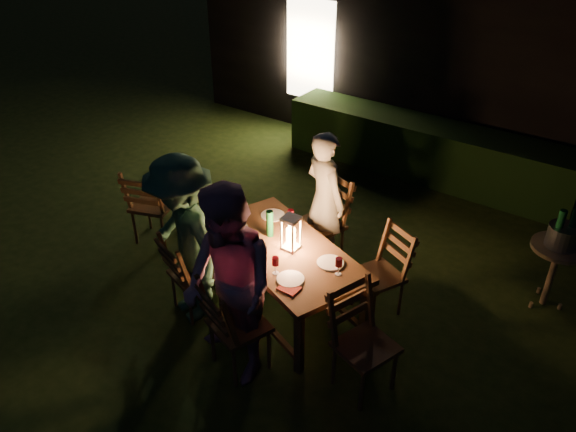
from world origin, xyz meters
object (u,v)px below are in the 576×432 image
Objects in this scene: person_opp_right at (229,287)px; lantern at (291,235)px; person_house_side at (325,200)px; ice_bucket at (563,236)px; person_opp_left at (184,241)px; chair_spare at (154,217)px; bottle_bucket_b at (571,232)px; chair_end at (363,359)px; bottle_bucket_a at (558,232)px; chair_far_left at (320,237)px; side_table at (558,253)px; chair_near_right at (238,339)px; chair_far_right at (379,287)px; chair_near_left at (194,287)px; dining_table at (284,254)px; bottle_table at (270,224)px.

person_opp_right is 5.24× the size of lantern.
ice_bucket is (2.27, 0.68, 0.04)m from person_house_side.
person_opp_left reaches higher than ice_bucket.
chair_spare reaches higher than ice_bucket.
person_opp_right is at bearing -128.72° from bottle_bucket_b.
bottle_bucket_a reaches higher than chair_end.
side_table is (2.29, 0.73, 0.31)m from chair_far_left.
chair_near_right reaches higher than chair_spare.
chair_end is 2.90× the size of lantern.
chair_far_right is 0.52× the size of person_opp_right.
chair_near_right is (0.84, -0.32, 0.02)m from chair_near_left.
dining_table is 0.96m from person_opp_left.
bottle_bucket_a is at bearing 172.70° from chair_end.
chair_far_left is 0.58× the size of person_opp_right.
chair_far_left is at bearing 90.06° from person_opp_left.
bottle_table is (-1.38, 0.53, 0.57)m from chair_end.
bottle_table is at bearing -93.08° from chair_end.
person_opp_left reaches higher than bottle_table.
chair_near_right is 1.79m from chair_far_left.
chair_near_right is 1.89m from person_house_side.
bottle_bucket_a is at bearing -141.34° from ice_bucket.
chair_far_right is at bearing -141.19° from side_table.
person_opp_left reaches higher than person_house_side.
side_table is (1.35, 1.09, 0.35)m from chair_far_right.
chair_end is 0.64× the size of person_house_side.
chair_near_left is 1.13m from lantern.
chair_far_right is 1.07m from lantern.
chair_near_right is at bearing -128.72° from side_table.
chair_near_right is 1.01× the size of chair_end.
ice_bucket is 0.94× the size of bottle_bucket_b.
lantern is 2.55m from bottle_bucket_a.
bottle_bucket_b is at bearing 58.75° from person_opp_left.
chair_end is 3.18m from chair_spare.
chair_far_right is 1.32× the size of side_table.
chair_near_right is 3.43× the size of ice_bucket.
ice_bucket is at bearing 32.61° from bottle_table.
person_house_side reaches higher than chair_far_right.
chair_far_left is (-0.15, 0.88, -0.34)m from dining_table.
chair_spare is 2.42m from person_opp_right.
lantern is at bearing 113.30° from chair_near_right.
dining_table is 7.02× the size of bottle_table.
chair_spare is 0.59× the size of person_opp_left.
chair_far_right is at bearing 175.63° from chair_far_left.
ice_bucket is 0.08m from bottle_bucket_a.
bottle_bucket_b is (1.40, 1.13, 0.59)m from chair_far_right.
chair_near_left is (-0.69, -0.56, -0.37)m from dining_table.
chair_near_left is 0.58m from person_opp_left.
bottle_bucket_b is (2.34, 0.77, 0.56)m from chair_far_left.
chair_end reaches higher than ice_bucket.
chair_end is 1.93m from person_house_side.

